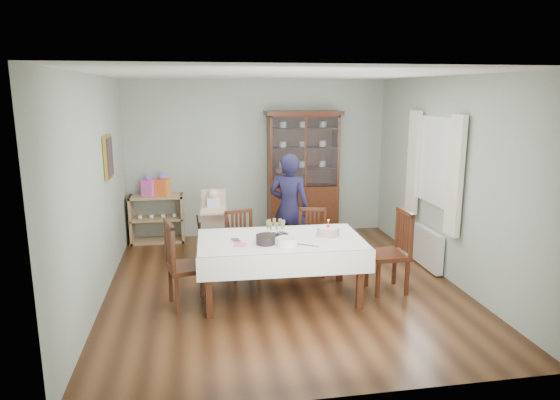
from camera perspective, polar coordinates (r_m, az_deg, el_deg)
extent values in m
plane|color=#593319|center=(6.67, 0.32, -9.71)|extent=(5.00, 5.00, 0.00)
plane|color=#9EAA99|center=(8.73, -2.54, 4.75)|extent=(4.50, 0.00, 4.50)
plane|color=#9EAA99|center=(6.30, -20.25, 1.03)|extent=(0.00, 5.00, 5.00)
plane|color=#9EAA99|center=(7.03, 18.72, 2.25)|extent=(0.00, 5.00, 5.00)
plane|color=white|center=(6.18, 0.35, 14.17)|extent=(5.00, 5.00, 0.00)
cube|color=#472011|center=(6.05, 0.05, -4.80)|extent=(1.93, 1.10, 0.06)
cube|color=silver|center=(6.04, 0.05, -4.48)|extent=(2.03, 1.20, 0.01)
cube|color=#472011|center=(8.79, 2.58, -1.17)|extent=(1.20, 0.45, 0.90)
cube|color=white|center=(8.42, 2.92, 5.49)|extent=(1.12, 0.01, 1.16)
cube|color=#472011|center=(8.55, 2.69, 9.91)|extent=(1.30, 0.48, 0.07)
cube|color=tan|center=(8.75, -13.74, -4.49)|extent=(0.90, 0.38, 0.04)
cube|color=tan|center=(8.65, -13.87, -2.08)|extent=(0.90, 0.38, 0.03)
cube|color=tan|center=(8.57, -14.00, 0.38)|extent=(0.90, 0.38, 0.04)
cube|color=tan|center=(8.69, -16.63, -2.17)|extent=(0.04, 0.38, 0.80)
cube|color=tan|center=(8.63, -11.09, -1.99)|extent=(0.04, 0.38, 0.80)
cube|color=gold|center=(7.03, -19.04, 4.70)|extent=(0.04, 0.48, 0.58)
cube|color=white|center=(7.25, 17.50, 4.22)|extent=(0.04, 1.02, 1.22)
cube|color=silver|center=(6.70, 19.38, 2.59)|extent=(0.07, 0.30, 1.55)
cube|color=silver|center=(7.79, 15.00, 4.16)|extent=(0.07, 0.30, 1.55)
cube|color=white|center=(7.49, 16.47, -5.28)|extent=(0.10, 0.80, 0.55)
cube|color=#472011|center=(6.81, -4.25, -5.53)|extent=(0.48, 0.48, 0.05)
cube|color=#472011|center=(6.91, -4.74, -3.11)|extent=(0.39, 0.12, 0.48)
cube|color=#472011|center=(6.96, 3.68, -5.16)|extent=(0.49, 0.49, 0.05)
cube|color=#472011|center=(7.07, 3.74, -2.80)|extent=(0.38, 0.13, 0.48)
cube|color=#472011|center=(6.01, -10.35, -7.52)|extent=(0.57, 0.57, 0.05)
cube|color=#472011|center=(5.88, -12.50, -5.10)|extent=(0.14, 0.45, 0.56)
cube|color=#472011|center=(6.48, 12.16, -6.14)|extent=(0.48, 0.48, 0.05)
cube|color=#472011|center=(6.49, 14.01, -3.57)|extent=(0.05, 0.45, 0.55)
imported|color=black|center=(7.31, 1.07, -1.00)|extent=(0.70, 0.60, 1.63)
cube|color=tan|center=(7.49, -7.56, -1.71)|extent=(0.38, 0.34, 0.25)
cube|color=tan|center=(7.44, -7.60, -0.13)|extent=(0.36, 0.08, 0.30)
cube|color=tan|center=(7.47, -7.57, -1.08)|extent=(0.39, 0.19, 0.03)
cube|color=silver|center=(7.45, -7.59, -0.45)|extent=(0.20, 0.16, 0.19)
sphere|color=beige|center=(7.42, -7.63, 0.66)|extent=(0.16, 0.16, 0.16)
cylinder|color=silver|center=(6.15, -0.51, -4.06)|extent=(0.32, 0.32, 0.01)
torus|color=silver|center=(6.15, -0.51, -3.99)|extent=(0.32, 0.32, 0.01)
cylinder|color=white|center=(6.16, 5.51, -4.08)|extent=(0.32, 0.32, 0.02)
cylinder|color=brown|center=(6.14, 5.52, -3.57)|extent=(0.27, 0.27, 0.10)
cylinder|color=silver|center=(6.13, 5.53, -3.11)|extent=(0.27, 0.27, 0.01)
cylinder|color=#F24C4C|center=(6.12, 5.54, -2.69)|extent=(0.01, 0.01, 0.08)
sphere|color=yellow|center=(6.10, 5.55, -2.30)|extent=(0.02, 0.02, 0.02)
cylinder|color=black|center=(5.82, -1.66, -4.52)|extent=(0.29, 0.29, 0.11)
cylinder|color=white|center=(5.75, 0.81, -4.79)|extent=(0.27, 0.27, 0.10)
cube|color=#E654B7|center=(5.79, -4.62, -5.12)|extent=(0.17, 0.17, 0.02)
cube|color=silver|center=(5.78, 3.17, -5.18)|extent=(0.25, 0.18, 0.01)
cube|color=#E654B7|center=(8.53, -14.84, 1.34)|extent=(0.23, 0.19, 0.27)
sphere|color=#E533B2|center=(8.50, -14.91, 2.54)|extent=(0.11, 0.11, 0.11)
cube|color=orange|center=(8.51, -13.29, 1.42)|extent=(0.25, 0.22, 0.28)
sphere|color=#E533B2|center=(8.48, -13.36, 2.68)|extent=(0.13, 0.13, 0.13)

